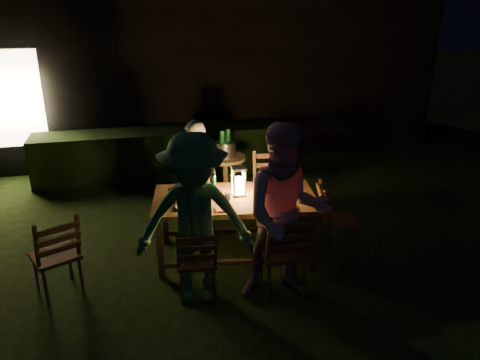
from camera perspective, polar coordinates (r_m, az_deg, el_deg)
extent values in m
plane|color=black|center=(5.13, -0.80, -13.38)|extent=(40.00, 40.00, 0.00)
cube|color=black|center=(10.44, -8.27, 13.93)|extent=(10.00, 4.00, 3.20)
cube|color=#FFE5B2|center=(8.69, -25.82, 8.88)|extent=(0.90, 0.06, 1.60)
cube|color=black|center=(8.28, -9.74, 3.34)|extent=(4.20, 0.70, 0.80)
cube|color=#54301C|center=(5.41, -0.64, -2.38)|extent=(1.98, 1.18, 0.06)
cube|color=#54301C|center=(5.26, -9.70, -8.37)|extent=(0.07, 0.07, 0.69)
cube|color=#54301C|center=(5.93, -9.15, -4.70)|extent=(0.07, 0.07, 0.69)
cube|color=#54301C|center=(5.37, 8.86, -7.63)|extent=(0.07, 0.07, 0.69)
cube|color=#54301C|center=(6.03, 7.22, -4.13)|extent=(0.07, 0.07, 0.69)
cube|color=#54301C|center=(4.89, -5.32, -9.74)|extent=(0.43, 0.41, 0.04)
cube|color=#54301C|center=(4.61, -5.32, -8.14)|extent=(0.41, 0.17, 0.47)
cube|color=#54301C|center=(4.92, 5.31, -8.70)|extent=(0.48, 0.46, 0.04)
cube|color=#54301C|center=(4.61, 6.07, -6.78)|extent=(0.46, 0.18, 0.54)
cube|color=#54301C|center=(6.22, -5.28, -2.54)|extent=(0.43, 0.41, 0.04)
cube|color=#54301C|center=(6.28, -5.46, 0.24)|extent=(0.41, 0.16, 0.47)
cube|color=#54301C|center=(6.26, 3.90, -1.72)|extent=(0.51, 0.49, 0.04)
cube|color=#54301C|center=(6.33, 3.66, 1.43)|extent=(0.48, 0.21, 0.54)
cube|color=#54301C|center=(5.76, 11.91, -4.90)|extent=(0.48, 0.49, 0.04)
cube|color=#54301C|center=(5.63, 10.35, -2.54)|extent=(0.23, 0.43, 0.48)
cube|color=#54301C|center=(5.23, -21.60, -8.56)|extent=(0.57, 0.56, 0.04)
cube|color=#54301C|center=(4.94, -21.39, -6.68)|extent=(0.46, 0.32, 0.51)
imported|color=beige|center=(6.15, -5.38, 0.60)|extent=(0.59, 0.43, 1.50)
imported|color=#C28596|center=(4.65, 5.65, -4.22)|extent=(0.99, 0.82, 1.85)
imported|color=#366D3F|center=(4.59, -5.53, -5.00)|extent=(1.24, 0.82, 1.79)
cube|color=white|center=(5.44, -0.16, -1.72)|extent=(0.15, 0.15, 0.03)
cube|color=white|center=(5.32, -0.16, 1.45)|extent=(0.16, 0.16, 0.03)
cylinder|color=#FF9E3F|center=(5.39, -0.16, -0.59)|extent=(0.09, 0.09, 0.18)
cylinder|color=white|center=(5.59, -6.44, -1.29)|extent=(0.25, 0.25, 0.01)
cylinder|color=white|center=(5.18, -6.55, -3.17)|extent=(0.25, 0.25, 0.01)
cylinder|color=white|center=(5.64, 3.76, -0.97)|extent=(0.25, 0.25, 0.01)
cylinder|color=white|center=(5.24, 4.45, -2.80)|extent=(0.25, 0.25, 0.01)
cylinder|color=#0F471E|center=(5.33, -3.33, -0.79)|extent=(0.07, 0.07, 0.28)
cube|color=red|center=(5.09, -2.07, -3.51)|extent=(0.18, 0.14, 0.01)
cube|color=red|center=(5.19, 5.68, -3.14)|extent=(0.18, 0.14, 0.01)
cube|color=black|center=(5.12, -7.35, -3.60)|extent=(0.14, 0.07, 0.01)
cylinder|color=olive|center=(6.75, -1.80, 2.70)|extent=(0.58, 0.58, 0.04)
cylinder|color=olive|center=(6.88, -1.76, -0.31)|extent=(0.07, 0.07, 0.76)
cylinder|color=#A5A8AD|center=(6.71, -1.81, 3.77)|extent=(0.30, 0.30, 0.22)
cylinder|color=#0F471E|center=(6.65, -2.17, 4.04)|extent=(0.07, 0.07, 0.32)
cylinder|color=#0F471E|center=(6.74, -1.46, 4.30)|extent=(0.07, 0.07, 0.32)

